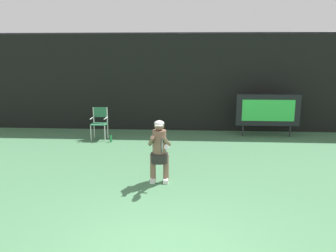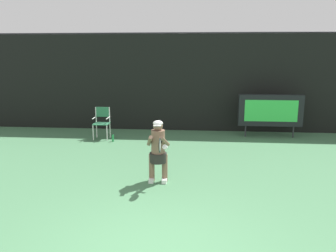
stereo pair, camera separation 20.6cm
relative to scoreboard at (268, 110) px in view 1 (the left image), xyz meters
name	(u,v)px [view 1 (the left image)]	position (x,y,z in m)	size (l,w,h in m)	color
backdrop_screen	(180,83)	(-3.11, 0.87, 0.86)	(18.00, 0.12, 3.66)	black
scoreboard	(268,110)	(0.00, 0.00, 0.00)	(2.20, 0.21, 1.50)	black
umpire_chair	(100,121)	(-5.81, -0.73, -0.33)	(0.52, 0.44, 1.08)	white
water_bottle	(111,138)	(-5.34, -1.12, -0.82)	(0.07, 0.07, 0.27)	#279249
tennis_player	(159,149)	(-3.40, -4.59, -0.18)	(0.53, 0.61, 1.43)	white
tennis_racket	(162,145)	(-3.30, -5.08, 0.05)	(0.03, 0.60, 0.31)	black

